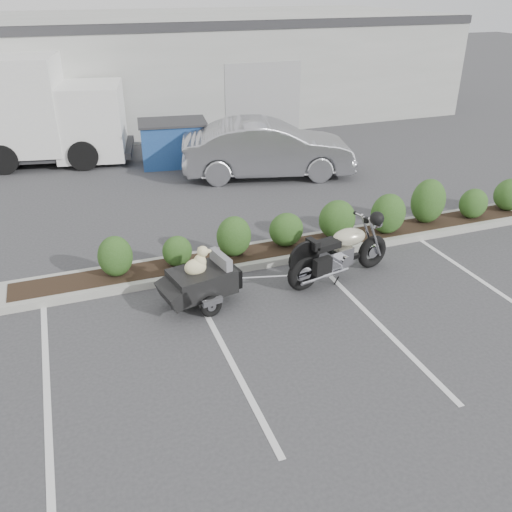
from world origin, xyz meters
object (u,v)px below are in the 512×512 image
object	(u,v)px
pet_trailer	(201,280)
sedan	(268,149)
motorcycle	(340,253)
delivery_truck	(10,114)
dumpster	(173,143)

from	to	relation	value
pet_trailer	sedan	distance (m)	7.36
motorcycle	sedan	world-z (taller)	sedan
motorcycle	delivery_truck	distance (m)	12.03
dumpster	pet_trailer	bearing A→B (deg)	-91.25
pet_trailer	sedan	size ratio (longest dim) A/B	0.39
sedan	delivery_truck	size ratio (longest dim) A/B	0.68
sedan	dumpster	size ratio (longest dim) A/B	2.21
pet_trailer	dumpster	size ratio (longest dim) A/B	0.86
pet_trailer	dumpster	bearing A→B (deg)	69.23
motorcycle	dumpster	bearing A→B (deg)	87.99
pet_trailer	delivery_truck	world-z (taller)	delivery_truck
sedan	delivery_truck	bearing A→B (deg)	74.64
sedan	dumpster	xyz separation A→B (m)	(-2.36, 2.11, -0.13)
delivery_truck	motorcycle	bearing A→B (deg)	-48.60
motorcycle	pet_trailer	size ratio (longest dim) A/B	1.23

